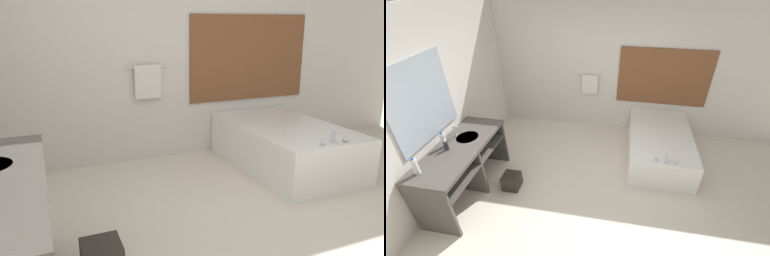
# 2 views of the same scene
# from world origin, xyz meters

# --- Properties ---
(ground_plane) EXTENTS (16.00, 16.00, 0.00)m
(ground_plane) POSITION_xyz_m (0.00, 0.00, 0.00)
(ground_plane) COLOR beige
(ground_plane) RESTS_ON ground
(wall_back_with_blinds) EXTENTS (7.40, 0.13, 2.70)m
(wall_back_with_blinds) POSITION_xyz_m (0.04, 2.23, 1.34)
(wall_back_with_blinds) COLOR silver
(wall_back_with_blinds) RESTS_ON ground_plane
(bathtub) EXTENTS (1.07, 1.75, 0.63)m
(bathtub) POSITION_xyz_m (1.11, 1.31, 0.28)
(bathtub) COLOR white
(bathtub) RESTS_ON ground_plane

